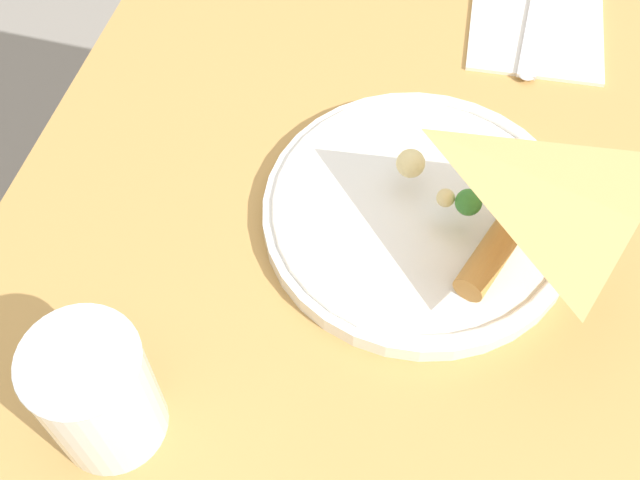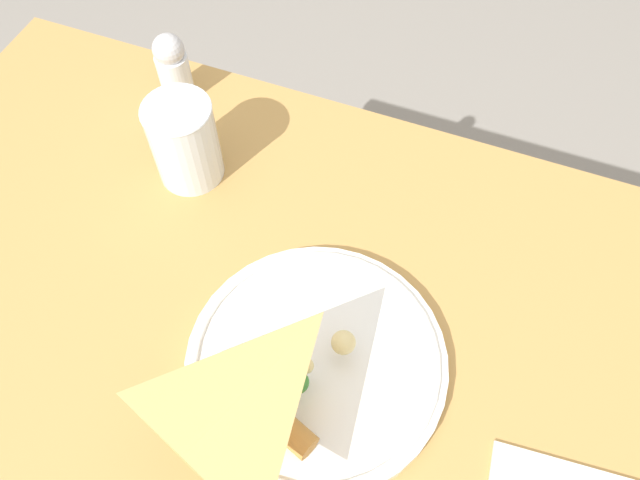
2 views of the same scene
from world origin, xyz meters
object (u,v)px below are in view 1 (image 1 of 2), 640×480
(plate_pizza, at_px, (420,210))
(butter_knife, at_px, (539,2))
(dining_table, at_px, (410,314))
(milk_glass, at_px, (99,396))
(napkin_folded, at_px, (537,12))

(plate_pizza, relative_size, butter_knife, 1.29)
(dining_table, relative_size, plate_pizza, 4.32)
(milk_glass, bearing_deg, napkin_folded, 154.55)
(milk_glass, xyz_separation_m, butter_knife, (-0.50, 0.23, -0.04))
(dining_table, relative_size, milk_glass, 10.37)
(napkin_folded, distance_m, butter_knife, 0.01)
(dining_table, distance_m, milk_glass, 0.32)
(milk_glass, xyz_separation_m, napkin_folded, (-0.49, 0.23, -0.05))
(butter_knife, bearing_deg, milk_glass, -25.15)
(plate_pizza, xyz_separation_m, butter_knife, (-0.28, 0.06, -0.01))
(plate_pizza, xyz_separation_m, milk_glass, (0.22, -0.17, 0.03))
(plate_pizza, relative_size, napkin_folded, 1.33)
(dining_table, height_order, napkin_folded, napkin_folded)
(napkin_folded, bearing_deg, butter_knife, -179.87)
(plate_pizza, distance_m, milk_glass, 0.28)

